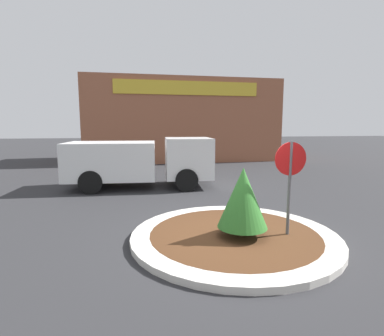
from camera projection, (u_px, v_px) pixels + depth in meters
name	position (u px, v px, depth m)	size (l,w,h in m)	color
ground_plane	(234.00, 239.00, 6.78)	(120.00, 120.00, 0.00)	#2D2D30
traffic_island	(234.00, 236.00, 6.77)	(4.63, 4.63, 0.14)	beige
stop_sign	(290.00, 172.00, 6.50)	(0.73, 0.07, 2.21)	#4C4C51
island_shrub	(243.00, 198.00, 6.45)	(1.09, 1.09, 1.52)	brown
utility_truck	(140.00, 160.00, 12.37)	(6.00, 2.73, 2.04)	white
storefront_building	(181.00, 121.00, 22.88)	(13.70, 6.07, 5.82)	#93563D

